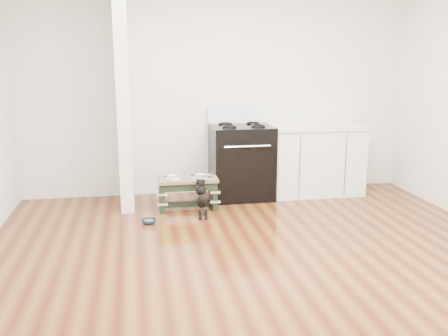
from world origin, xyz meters
TOP-DOWN VIEW (x-y plane):
  - ground at (0.00, 0.00)m, footprint 5.00×5.00m
  - room_shell at (0.00, 0.00)m, footprint 5.00×5.00m
  - partition_wall at (-1.18, 2.10)m, footprint 0.15×0.80m
  - oven_range at (0.25, 2.16)m, footprint 0.76×0.69m
  - cabinet_run at (1.23, 2.18)m, footprint 1.24×0.64m
  - dog_feeder at (-0.48, 1.76)m, footprint 0.69×0.37m
  - puppy at (-0.35, 1.44)m, footprint 0.12×0.36m
  - floor_bowl at (-0.95, 1.30)m, footprint 0.20×0.20m

SIDE VIEW (x-z plane):
  - ground at x=0.00m, z-range 0.00..0.00m
  - floor_bowl at x=-0.95m, z-range 0.00..0.05m
  - puppy at x=-0.35m, z-range 0.02..0.44m
  - dog_feeder at x=-0.48m, z-range 0.07..0.47m
  - cabinet_run at x=1.23m, z-range 0.00..0.91m
  - oven_range at x=0.25m, z-range -0.09..1.05m
  - partition_wall at x=-1.18m, z-range 0.00..2.70m
  - room_shell at x=0.00m, z-range -0.88..4.12m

